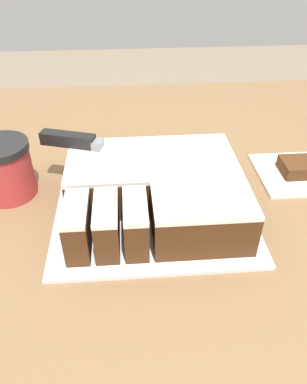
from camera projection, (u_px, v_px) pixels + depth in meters
name	position (u px, v px, depth m)	size (l,w,h in m)	color
countertop	(158.00, 342.00, 0.92)	(1.40, 1.10, 0.88)	brown
cake_board	(154.00, 211.00, 0.63)	(0.32, 0.28, 0.01)	silver
cake	(156.00, 191.00, 0.61)	(0.28, 0.24, 0.07)	#472814
knife	(83.00, 142.00, 0.64)	(0.26, 0.10, 0.02)	silver
coffee_cup	(5.00, 169.00, 0.64)	(0.10, 0.10, 0.10)	#B23333
paper_napkin	(295.00, 174.00, 0.72)	(0.14, 0.14, 0.01)	white
brownie	(297.00, 167.00, 0.71)	(0.06, 0.06, 0.02)	#472814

